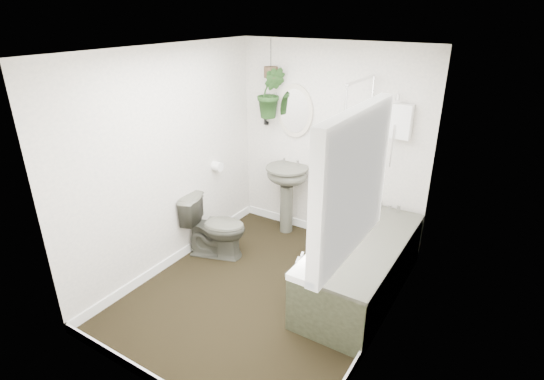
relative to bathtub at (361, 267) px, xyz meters
The scene contains 22 objects.
floor 0.99m from the bathtub, 147.99° to the right, with size 2.30×2.80×0.02m, color black.
ceiling 2.23m from the bathtub, 147.99° to the right, with size 2.30×2.80×0.02m, color white.
wall_back 1.49m from the bathtub, 131.32° to the left, with size 2.30×0.02×2.30m, color silver.
wall_front 2.24m from the bathtub, 112.73° to the right, with size 2.30×0.02×2.30m, color silver.
wall_left 2.20m from the bathtub, 165.69° to the right, with size 0.02×2.80×2.30m, color silver.
wall_right 1.06m from the bathtub, 54.25° to the right, with size 0.02×2.80×2.30m, color silver.
skirting 0.97m from the bathtub, 147.99° to the right, with size 2.30×2.80×0.10m, color white.
bathtub is the anchor object (origin of this frame).
bath_screen 1.15m from the bathtub, 123.96° to the left, with size 0.04×0.72×1.40m, color silver, non-canonical shape.
shower_box 1.51m from the bathtub, 90.00° to the left, with size 0.20×0.10×0.35m, color white.
oval_mirror 1.95m from the bathtub, 145.16° to the left, with size 0.46×0.03×0.62m, color beige.
wall_sconce 2.17m from the bathtub, 152.47° to the left, with size 0.04×0.04×0.22m, color black.
toilet_roll_holder 2.01m from the bathtub, behind, with size 0.11×0.11×0.11m, color white.
window_recess 1.84m from the bathtub, 76.41° to the right, with size 0.08×1.00×0.90m, color white.
window_sill 1.54m from the bathtub, 79.61° to the right, with size 0.18×1.00×0.04m, color white.
window_blinds 1.83m from the bathtub, 78.46° to the right, with size 0.01×0.86×0.76m, color white.
toilet 1.66m from the bathtub, behind, with size 0.40×0.69×0.71m, color #494A3E.
pedestal_sink 1.44m from the bathtub, 150.39° to the left, with size 0.51×0.43×0.87m, color #494A3E, non-canonical shape.
sill_plant 1.42m from the bathtub, 76.07° to the right, with size 0.20×0.18×0.23m, color black.
hanging_plant 2.19m from the bathtub, 153.43° to the left, with size 0.32×0.26×0.58m, color black.
soap_bottle 0.91m from the bathtub, 106.69° to the right, with size 0.09×0.10×0.21m, color black.
hanging_pot 2.35m from the bathtub, 153.43° to the left, with size 0.16×0.16×0.12m, color #3D2C1D.
Camera 1 is at (1.91, -2.91, 2.61)m, focal length 28.00 mm.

